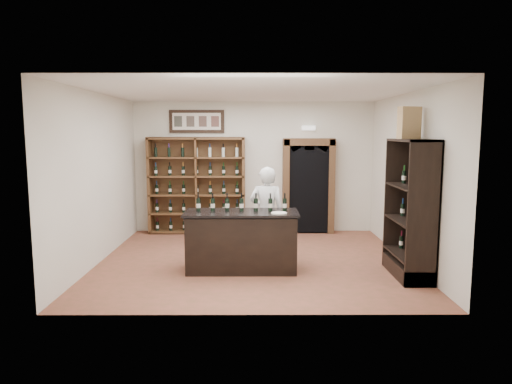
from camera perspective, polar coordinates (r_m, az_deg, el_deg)
floor at (r=8.36m, az=-0.30°, el=-8.52°), size 5.50×5.50×0.00m
ceiling at (r=8.07m, az=-0.32°, el=12.43°), size 5.50×5.50×0.00m
wall_back at (r=10.57m, az=-0.28°, el=3.11°), size 5.50×0.04×3.00m
wall_left at (r=8.54m, az=-19.10°, el=1.66°), size 0.04×5.00×3.00m
wall_right at (r=8.53m, az=18.51°, el=1.68°), size 0.04×5.00×3.00m
wine_shelf at (r=10.52m, az=-7.38°, el=0.84°), size 2.20×0.38×2.20m
framed_picture at (r=10.59m, az=-7.42°, el=8.74°), size 1.25×0.04×0.52m
arched_doorway at (r=10.50m, az=6.55°, el=1.05°), size 1.17×0.35×2.17m
emergency_light at (r=10.53m, az=6.60°, el=7.95°), size 0.30×0.10×0.10m
tasting_counter at (r=7.66m, az=-1.82°, el=-6.19°), size 1.88×0.78×1.00m
counter_bottle_0 at (r=7.65m, az=-7.22°, el=-1.57°), size 0.07×0.07×0.30m
counter_bottle_1 at (r=7.63m, az=-5.43°, el=-1.58°), size 0.07×0.07×0.30m
counter_bottle_2 at (r=7.61m, az=-3.63°, el=-1.58°), size 0.07×0.07×0.30m
counter_bottle_3 at (r=7.60m, az=-1.82°, el=-1.58°), size 0.07×0.07×0.30m
counter_bottle_4 at (r=7.60m, az=-0.01°, el=-1.58°), size 0.07×0.07×0.30m
counter_bottle_5 at (r=7.60m, az=1.80°, el=-1.58°), size 0.07×0.07×0.30m
counter_bottle_6 at (r=7.61m, az=3.60°, el=-1.58°), size 0.07×0.07×0.30m
side_cabinet at (r=7.72m, az=18.83°, el=-4.50°), size 0.48×1.20×2.20m
shopkeeper at (r=8.17m, az=1.36°, el=-2.77°), size 0.67×0.49×1.70m
plate at (r=7.35m, az=2.90°, el=-2.66°), size 0.25×0.25×0.02m
wine_crate at (r=7.72m, az=18.61°, el=8.20°), size 0.39×0.25×0.51m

